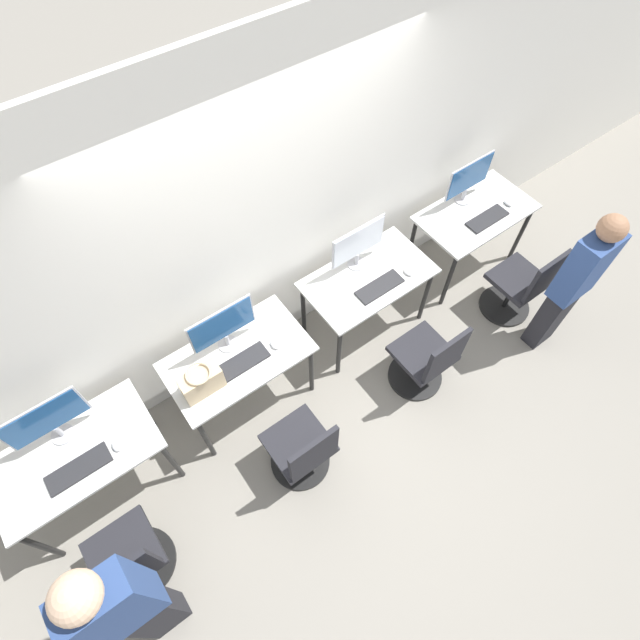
# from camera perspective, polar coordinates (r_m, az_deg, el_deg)

# --- Properties ---
(ground_plane) EXTENTS (20.00, 20.00, 0.00)m
(ground_plane) POSITION_cam_1_polar(r_m,az_deg,el_deg) (4.48, 0.95, -7.30)
(ground_plane) COLOR gray
(wall_back) EXTENTS (12.00, 0.05, 2.80)m
(wall_back) POSITION_cam_1_polar(r_m,az_deg,el_deg) (3.68, -5.84, 10.90)
(wall_back) COLOR silver
(wall_back) RESTS_ON ground_plane
(desk_far_left) EXTENTS (1.09, 0.62, 0.74)m
(desk_far_left) POSITION_cam_1_polar(r_m,az_deg,el_deg) (3.92, -25.89, -14.15)
(desk_far_left) COLOR silver
(desk_far_left) RESTS_ON ground_plane
(monitor_far_left) EXTENTS (0.52, 0.16, 0.44)m
(monitor_far_left) POSITION_cam_1_polar(r_m,az_deg,el_deg) (3.72, -28.83, -10.05)
(monitor_far_left) COLOR #B2B2B7
(monitor_far_left) RESTS_ON desk_far_left
(keyboard_far_left) EXTENTS (0.42, 0.15, 0.02)m
(keyboard_far_left) POSITION_cam_1_polar(r_m,az_deg,el_deg) (3.78, -25.85, -15.07)
(keyboard_far_left) COLOR #262628
(keyboard_far_left) RESTS_ON desk_far_left
(mouse_far_left) EXTENTS (0.06, 0.09, 0.03)m
(mouse_far_left) POSITION_cam_1_polar(r_m,az_deg,el_deg) (3.73, -22.23, -13.17)
(mouse_far_left) COLOR silver
(mouse_far_left) RESTS_ON desk_far_left
(office_chair_far_left) EXTENTS (0.48, 0.48, 0.91)m
(office_chair_far_left) POSITION_cam_1_polar(r_m,az_deg,el_deg) (3.91, -20.84, -24.45)
(office_chair_far_left) COLOR black
(office_chair_far_left) RESTS_ON ground_plane
(person_far_left) EXTENTS (0.36, 0.23, 1.74)m
(person_far_left) POSITION_cam_1_polar(r_m,az_deg,el_deg) (3.26, -21.23, -28.24)
(person_far_left) COLOR #232328
(person_far_left) RESTS_ON ground_plane
(desk_left) EXTENTS (1.09, 0.62, 0.74)m
(desk_left) POSITION_cam_1_polar(r_m,az_deg,el_deg) (3.89, -9.29, -4.75)
(desk_left) COLOR silver
(desk_left) RESTS_ON ground_plane
(monitor_left) EXTENTS (0.52, 0.16, 0.44)m
(monitor_left) POSITION_cam_1_polar(r_m,az_deg,el_deg) (3.66, -11.06, -0.75)
(monitor_left) COLOR #B2B2B7
(monitor_left) RESTS_ON desk_left
(keyboard_left) EXTENTS (0.42, 0.15, 0.02)m
(keyboard_left) POSITION_cam_1_polar(r_m,az_deg,el_deg) (3.77, -8.92, -4.84)
(keyboard_left) COLOR #262628
(keyboard_left) RESTS_ON desk_left
(mouse_left) EXTENTS (0.06, 0.09, 0.03)m
(mouse_left) POSITION_cam_1_polar(r_m,az_deg,el_deg) (3.81, -5.19, -2.83)
(mouse_left) COLOR silver
(mouse_left) RESTS_ON desk_left
(office_chair_left) EXTENTS (0.48, 0.48, 0.91)m
(office_chair_left) POSITION_cam_1_polar(r_m,az_deg,el_deg) (3.86, -1.98, -14.80)
(office_chair_left) COLOR black
(office_chair_left) RESTS_ON ground_plane
(desk_right) EXTENTS (1.09, 0.62, 0.74)m
(desk_right) POSITION_cam_1_polar(r_m,az_deg,el_deg) (4.27, 5.47, 4.20)
(desk_right) COLOR silver
(desk_right) RESTS_ON ground_plane
(monitor_right) EXTENTS (0.52, 0.16, 0.44)m
(monitor_right) POSITION_cam_1_polar(r_m,az_deg,el_deg) (4.08, 4.37, 8.64)
(monitor_right) COLOR #B2B2B7
(monitor_right) RESTS_ON desk_right
(keyboard_right) EXTENTS (0.42, 0.15, 0.02)m
(keyboard_right) POSITION_cam_1_polar(r_m,az_deg,el_deg) (4.13, 6.82, 3.78)
(keyboard_right) COLOR #262628
(keyboard_right) RESTS_ON desk_right
(mouse_right) EXTENTS (0.06, 0.09, 0.03)m
(mouse_right) POSITION_cam_1_polar(r_m,az_deg,el_deg) (4.25, 10.03, 5.42)
(mouse_right) COLOR silver
(mouse_right) RESTS_ON desk_right
(office_chair_right) EXTENTS (0.48, 0.48, 0.91)m
(office_chair_right) POSITION_cam_1_polar(r_m,az_deg,el_deg) (4.25, 12.01, -4.64)
(office_chair_right) COLOR black
(office_chair_right) RESTS_ON ground_plane
(desk_far_right) EXTENTS (1.09, 0.62, 0.74)m
(desk_far_right) POSITION_cam_1_polar(r_m,az_deg,el_deg) (4.96, 17.19, 11.03)
(desk_far_right) COLOR silver
(desk_far_right) RESTS_ON ground_plane
(monitor_far_right) EXTENTS (0.52, 0.16, 0.44)m
(monitor_far_right) POSITION_cam_1_polar(r_m,az_deg,el_deg) (4.80, 16.65, 15.23)
(monitor_far_right) COLOR #B2B2B7
(monitor_far_right) RESTS_ON desk_far_right
(keyboard_far_right) EXTENTS (0.42, 0.15, 0.02)m
(keyboard_far_right) POSITION_cam_1_polar(r_m,az_deg,el_deg) (4.84, 18.57, 10.91)
(keyboard_far_right) COLOR #262628
(keyboard_far_right) RESTS_ON desk_far_right
(mouse_far_right) EXTENTS (0.06, 0.09, 0.03)m
(mouse_far_right) POSITION_cam_1_polar(r_m,az_deg,el_deg) (5.04, 20.73, 12.38)
(mouse_far_right) COLOR silver
(mouse_far_right) RESTS_ON desk_far_right
(office_chair_far_right) EXTENTS (0.48, 0.48, 0.91)m
(office_chair_far_right) POSITION_cam_1_polar(r_m,az_deg,el_deg) (4.93, 21.92, 3.47)
(office_chair_far_right) COLOR black
(office_chair_far_right) RESTS_ON ground_plane
(person_far_right) EXTENTS (0.36, 0.21, 1.58)m
(person_far_right) POSITION_cam_1_polar(r_m,az_deg,el_deg) (4.49, 27.06, 3.88)
(person_far_right) COLOR #232328
(person_far_right) RESTS_ON ground_plane
(handbag) EXTENTS (0.30, 0.18, 0.25)m
(handbag) POSITION_cam_1_polar(r_m,az_deg,el_deg) (3.63, -13.39, -6.89)
(handbag) COLOR tan
(handbag) RESTS_ON desk_left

